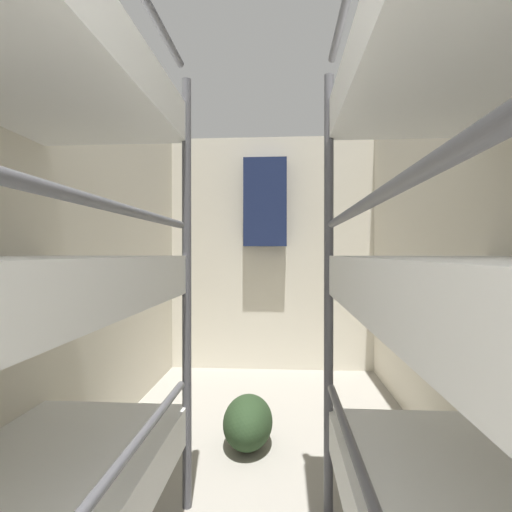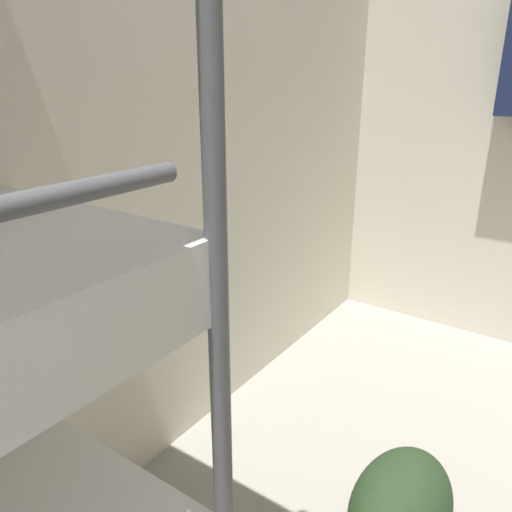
# 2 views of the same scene
# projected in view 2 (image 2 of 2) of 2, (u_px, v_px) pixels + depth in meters

# --- Properties ---
(duffel_bag) EXTENTS (0.31, 0.49, 0.31)m
(duffel_bag) POSITION_uv_depth(u_px,v_px,m) (401.00, 507.00, 1.65)
(duffel_bag) COLOR #23381E
(duffel_bag) RESTS_ON ground_plane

